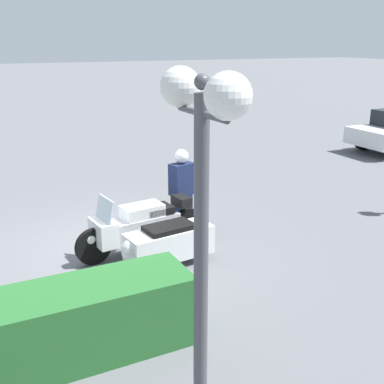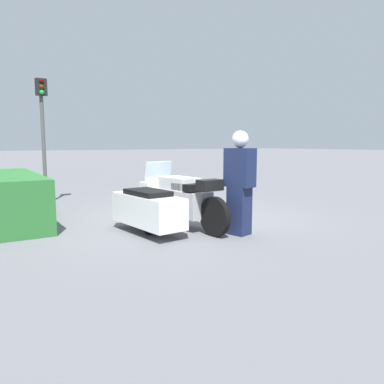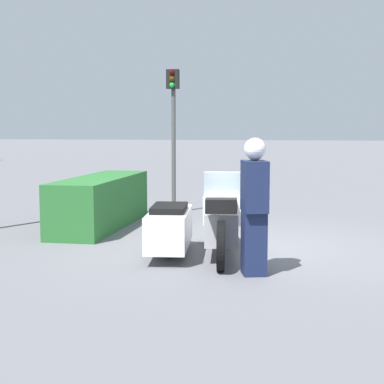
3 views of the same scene
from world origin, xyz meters
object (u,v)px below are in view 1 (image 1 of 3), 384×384
object	(u,v)px
officer_rider	(182,189)
hedge_bush_curbside	(57,328)
twin_lamp_post	(202,178)
police_motorcycle	(151,235)

from	to	relation	value
officer_rider	hedge_bush_curbside	distance (m)	4.37
hedge_bush_curbside	twin_lamp_post	world-z (taller)	twin_lamp_post
officer_rider	twin_lamp_post	size ratio (longest dim) A/B	0.48
police_motorcycle	officer_rider	bearing A→B (deg)	-145.23
police_motorcycle	hedge_bush_curbside	xyz separation A→B (m)	(2.05, 2.14, -0.01)
police_motorcycle	twin_lamp_post	bearing A→B (deg)	67.60
officer_rider	twin_lamp_post	bearing A→B (deg)	-38.41
police_motorcycle	officer_rider	size ratio (longest dim) A/B	1.49
police_motorcycle	officer_rider	distance (m)	1.45
officer_rider	police_motorcycle	bearing A→B (deg)	-63.41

